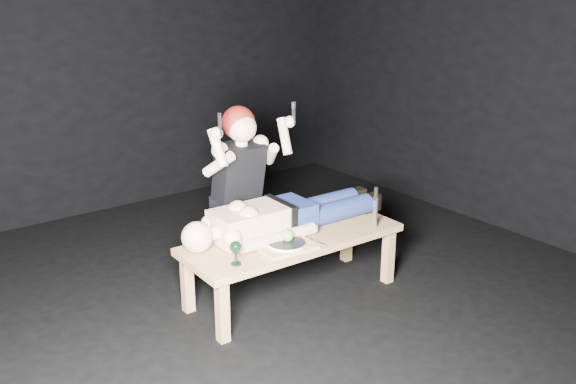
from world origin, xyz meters
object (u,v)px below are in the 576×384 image
at_px(goblet, 236,253).
at_px(carving_knife, 375,207).
at_px(kneeling_woman, 233,189).
at_px(serving_tray, 286,246).
at_px(table, 292,266).
at_px(lying_man, 287,211).

xyz_separation_m(goblet, carving_knife, (1.11, -0.07, 0.07)).
relative_size(kneeling_woman, serving_tray, 3.68).
bearing_deg(carving_knife, table, 160.02).
height_order(lying_man, carving_knife, carving_knife).
height_order(lying_man, goblet, lying_man).
distance_m(table, lying_man, 0.38).
bearing_deg(lying_man, serving_tray, -126.12).
relative_size(lying_man, carving_knife, 5.11).
distance_m(kneeling_woman, serving_tray, 0.72).
xyz_separation_m(table, lying_man, (0.05, 0.13, 0.35)).
bearing_deg(table, kneeling_woman, 103.62).
distance_m(serving_tray, goblet, 0.40).
relative_size(kneeling_woman, goblet, 8.61).
relative_size(lying_man, serving_tray, 4.18).
distance_m(kneeling_woman, goblet, 0.83).
height_order(table, serving_tray, serving_tray).
relative_size(table, kneeling_woman, 1.16).
bearing_deg(lying_man, kneeling_woman, 113.13).
relative_size(kneeling_woman, carving_knife, 4.49).
xyz_separation_m(table, goblet, (-0.55, -0.15, 0.30)).
height_order(lying_man, serving_tray, lying_man).
bearing_deg(carving_knife, kneeling_woman, 132.77).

